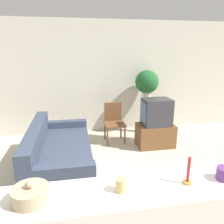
# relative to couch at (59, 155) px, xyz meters

# --- Properties ---
(wall_back) EXTENTS (9.00, 0.06, 2.70)m
(wall_back) POSITION_rel_couch_xyz_m (0.63, 1.89, 1.06)
(wall_back) COLOR beige
(wall_back) RESTS_ON ground_plane
(couch) EXTENTS (0.97, 1.99, 0.81)m
(couch) POSITION_rel_couch_xyz_m (0.00, 0.00, 0.00)
(couch) COLOR #384256
(couch) RESTS_ON ground_plane
(tv_stand) EXTENTS (0.78, 0.47, 0.49)m
(tv_stand) POSITION_rel_couch_xyz_m (1.98, 0.69, -0.05)
(tv_stand) COLOR brown
(tv_stand) RESTS_ON ground_plane
(television) EXTENTS (0.58, 0.45, 0.55)m
(television) POSITION_rel_couch_xyz_m (1.97, 0.69, 0.47)
(television) COLOR #333338
(television) RESTS_ON tv_stand
(wooden_chair) EXTENTS (0.44, 0.44, 0.87)m
(wooden_chair) POSITION_rel_couch_xyz_m (1.16, 1.14, 0.19)
(wooden_chair) COLOR brown
(wooden_chair) RESTS_ON ground_plane
(plant_stand) EXTENTS (0.14, 0.14, 0.92)m
(plant_stand) POSITION_rel_couch_xyz_m (2.03, 1.51, 0.17)
(plant_stand) COLOR brown
(plant_stand) RESTS_ON ground_plane
(potted_plant) EXTENTS (0.56, 0.56, 0.64)m
(potted_plant) POSITION_rel_couch_xyz_m (2.03, 1.51, 0.98)
(potted_plant) COLOR white
(potted_plant) RESTS_ON plant_stand
(decorative_bowl) EXTENTS (0.26, 0.26, 0.16)m
(decorative_bowl) POSITION_rel_couch_xyz_m (-0.04, -2.05, 0.73)
(decorative_bowl) COLOR tan
(decorative_bowl) RESTS_ON foreground_counter
(candle_jar) EXTENTS (0.09, 0.09, 0.11)m
(candle_jar) POSITION_rel_couch_xyz_m (0.61, -2.05, 0.73)
(candle_jar) COLOR tan
(candle_jar) RESTS_ON foreground_counter
(candlestick) EXTENTS (0.07, 0.07, 0.23)m
(candlestick) POSITION_rel_couch_xyz_m (1.15, -2.05, 0.75)
(candlestick) COLOR #B7933D
(candlestick) RESTS_ON foreground_counter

